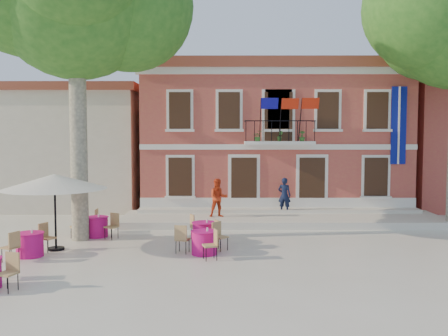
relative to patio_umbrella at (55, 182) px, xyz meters
The scene contains 11 objects.
ground 6.67m from the patio_umbrella, ahead, with size 90.00×90.00×0.00m, color beige.
main_building 13.60m from the patio_umbrella, 52.63° to the left, with size 13.50×9.59×7.50m.
neighbor_west 12.24m from the patio_umbrella, 105.66° to the left, with size 9.40×9.40×6.40m.
terrace 9.93m from the patio_umbrella, 32.15° to the left, with size 14.00×3.40×0.30m, color silver.
patio_umbrella is the anchor object (origin of this frame).
pedestrian_navy 10.42m from the patio_umbrella, 35.52° to the left, with size 0.59×0.39×1.62m, color black.
pedestrian_orange 7.41m from the patio_umbrella, 42.18° to the left, with size 0.81×0.63×1.67m, color red.
cafe_table_0 2.17m from the patio_umbrella, 120.01° to the right, with size 1.23×1.91×0.95m.
cafe_table_1 5.42m from the patio_umbrella, ahead, with size 1.80×1.82×0.95m.
cafe_table_3 2.97m from the patio_umbrella, 68.95° to the left, with size 1.87×1.62×0.95m.
cafe_table_4 5.42m from the patio_umbrella, 11.25° to the left, with size 1.15×1.93×0.95m.
Camera 1 is at (-0.46, -17.37, 3.94)m, focal length 40.00 mm.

